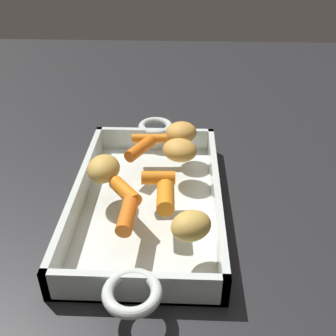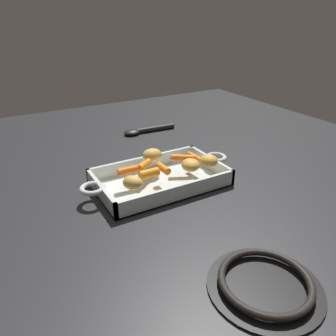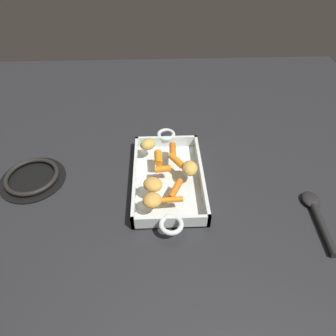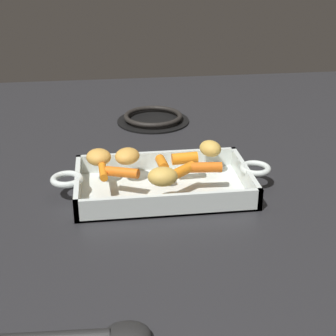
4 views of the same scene
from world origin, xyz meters
TOP-DOWN VIEW (x-y plane):
  - ground_plane at (0.00, 0.00)m, footprint 1.78×1.78m
  - roasting_dish at (0.00, 0.00)m, footprint 0.44×0.21m
  - baby_carrot_southwest at (-0.05, -0.03)m, footprint 0.05×0.03m
  - baby_carrot_short at (0.12, -0.00)m, footprint 0.02×0.07m
  - baby_carrot_northeast at (-0.03, 0.03)m, footprint 0.06×0.05m
  - baby_carrot_long at (-0.08, 0.02)m, footprint 0.07×0.02m
  - baby_carrot_southeast at (0.00, -0.02)m, footprint 0.02×0.05m
  - baby_carrot_northwest at (0.08, 0.02)m, footprint 0.07×0.05m
  - potato_halved at (0.12, -0.05)m, footprint 0.07×0.07m
  - potato_whole at (0.07, -0.05)m, footprint 0.07×0.07m
  - potato_near_roast at (-0.11, -0.06)m, footprint 0.06×0.06m
  - potato_golden_large at (0.01, 0.06)m, footprint 0.06×0.05m
  - stove_burner_rear at (-0.02, -0.42)m, footprint 0.20×0.20m
  - serving_spoon at (0.15, 0.40)m, footprint 0.21×0.05m

SIDE VIEW (x-z plane):
  - ground_plane at x=0.00m, z-range 0.00..0.00m
  - serving_spoon at x=0.15m, z-range 0.00..0.02m
  - stove_burner_rear at x=-0.02m, z-range 0.00..0.02m
  - roasting_dish at x=0.00m, z-range -0.01..0.04m
  - baby_carrot_short at x=0.12m, z-range 0.04..0.06m
  - baby_carrot_northwest at x=0.08m, z-range 0.04..0.07m
  - baby_carrot_southeast at x=0.00m, z-range 0.04..0.06m
  - baby_carrot_northeast at x=-0.03m, z-range 0.04..0.07m
  - baby_carrot_long at x=-0.08m, z-range 0.04..0.07m
  - baby_carrot_southwest at x=-0.05m, z-range 0.04..0.07m
  - potato_whole at x=0.07m, z-range 0.05..0.08m
  - potato_halved at x=0.12m, z-range 0.05..0.08m
  - potato_near_roast at x=-0.11m, z-range 0.05..0.08m
  - potato_golden_large at x=0.01m, z-range 0.05..0.08m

